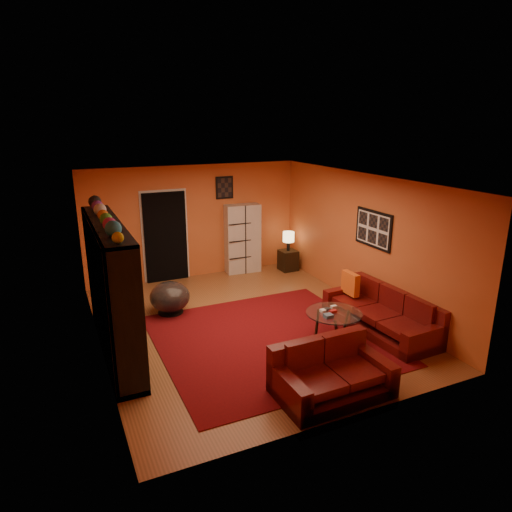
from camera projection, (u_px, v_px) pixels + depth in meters
name	position (u px, v px, depth m)	size (l,w,h in m)	color
floor	(246.00, 324.00, 8.27)	(6.00, 6.00, 0.00)	brown
ceiling	(245.00, 181.00, 7.53)	(6.00, 6.00, 0.00)	white
wall_back	(194.00, 222.00, 10.51)	(6.00, 6.00, 0.00)	#CB5E2C
wall_front	(348.00, 323.00, 5.29)	(6.00, 6.00, 0.00)	#CB5E2C
wall_left	(95.00, 276.00, 6.90)	(6.00, 6.00, 0.00)	#CB5E2C
wall_right	(363.00, 241.00, 8.90)	(6.00, 6.00, 0.00)	#CB5E2C
rug	(268.00, 339.00, 7.70)	(3.60, 3.60, 0.01)	#51090D
doorway	(166.00, 237.00, 10.28)	(0.95, 0.10, 2.04)	black
wall_art_right	(373.00, 229.00, 8.54)	(0.03, 1.00, 0.70)	black
wall_art_back	(224.00, 188.00, 10.58)	(0.42, 0.03, 0.52)	black
entertainment_unit	(111.00, 289.00, 7.07)	(0.45, 3.00, 2.10)	black
tv	(115.00, 291.00, 7.12)	(0.12, 0.95, 0.55)	black
sofa	(384.00, 314.00, 8.01)	(1.00, 2.25, 0.85)	#4E0A0B
loveseat	(329.00, 373.00, 6.16)	(1.54, 0.94, 0.85)	#4E0A0B
throw_pillow	(350.00, 283.00, 8.51)	(0.12, 0.42, 0.42)	orange
coffee_table	(334.00, 315.00, 7.63)	(0.93, 0.93, 0.47)	silver
storage_cabinet	(243.00, 239.00, 10.92)	(0.83, 0.37, 1.65)	beige
bowl_chair	(170.00, 297.00, 8.67)	(0.76, 0.76, 0.62)	black
side_table	(288.00, 260.00, 11.19)	(0.40, 0.40, 0.50)	black
table_lamp	(289.00, 237.00, 11.03)	(0.28, 0.28, 0.46)	black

